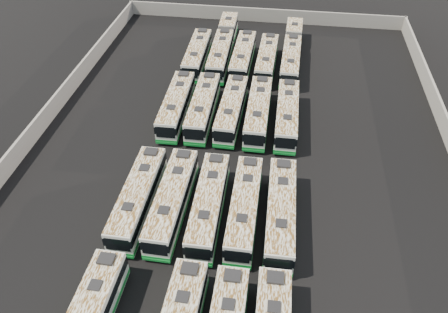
% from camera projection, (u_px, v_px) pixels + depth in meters
% --- Properties ---
extents(ground, '(140.00, 140.00, 0.00)m').
position_uv_depth(ground, '(235.00, 166.00, 44.91)').
color(ground, black).
rests_on(ground, ground).
extents(perimeter_wall, '(45.20, 73.20, 2.20)m').
position_uv_depth(perimeter_wall, '(236.00, 157.00, 44.20)').
color(perimeter_wall, gray).
rests_on(perimeter_wall, ground).
extents(bus_midfront_far_left, '(2.40, 11.32, 3.19)m').
position_uv_depth(bus_midfront_far_left, '(138.00, 197.00, 39.20)').
color(bus_midfront_far_left, silver).
rests_on(bus_midfront_far_left, ground).
extents(bus_midfront_left, '(2.53, 11.42, 3.21)m').
position_uv_depth(bus_midfront_left, '(172.00, 200.00, 38.89)').
color(bus_midfront_left, silver).
rests_on(bus_midfront_left, ground).
extents(bus_midfront_center, '(2.55, 11.24, 3.15)m').
position_uv_depth(bus_midfront_center, '(209.00, 205.00, 38.53)').
color(bus_midfront_center, silver).
rests_on(bus_midfront_center, ground).
extents(bus_midfront_right, '(2.38, 11.05, 3.11)m').
position_uv_depth(bus_midfront_right, '(244.00, 208.00, 38.28)').
color(bus_midfront_right, silver).
rests_on(bus_midfront_right, ground).
extents(bus_midfront_far_right, '(2.61, 11.44, 3.21)m').
position_uv_depth(bus_midfront_far_right, '(281.00, 212.00, 37.80)').
color(bus_midfront_far_right, silver).
rests_on(bus_midfront_far_right, ground).
extents(bus_midback_far_left, '(2.66, 11.37, 3.19)m').
position_uv_depth(bus_midback_far_left, '(176.00, 105.00, 50.46)').
color(bus_midback_far_left, silver).
rests_on(bus_midback_far_left, ground).
extents(bus_midback_left, '(2.55, 11.38, 3.20)m').
position_uv_depth(bus_midback_left, '(203.00, 107.00, 50.18)').
color(bus_midback_left, silver).
rests_on(bus_midback_left, ground).
extents(bus_midback_center, '(2.63, 11.24, 3.15)m').
position_uv_depth(bus_midback_center, '(231.00, 109.00, 49.84)').
color(bus_midback_center, silver).
rests_on(bus_midback_center, ground).
extents(bus_midback_right, '(2.45, 11.41, 3.21)m').
position_uv_depth(bus_midback_right, '(258.00, 112.00, 49.46)').
color(bus_midback_right, silver).
rests_on(bus_midback_right, ground).
extents(bus_midback_far_right, '(2.41, 11.21, 3.16)m').
position_uv_depth(bus_midback_far_right, '(287.00, 115.00, 49.05)').
color(bus_midback_far_right, silver).
rests_on(bus_midback_far_right, ground).
extents(bus_back_far_left, '(2.64, 11.29, 3.17)m').
position_uv_depth(bus_back_far_left, '(197.00, 55.00, 59.93)').
color(bus_back_far_left, silver).
rests_on(bus_back_far_left, ground).
extents(bus_back_left, '(2.75, 17.76, 3.21)m').
position_uv_depth(bus_back_left, '(223.00, 46.00, 61.97)').
color(bus_back_left, silver).
rests_on(bus_back_left, ground).
extents(bus_back_center, '(2.56, 11.38, 3.20)m').
position_uv_depth(bus_back_center, '(243.00, 57.00, 59.37)').
color(bus_back_center, silver).
rests_on(bus_back_center, ground).
extents(bus_back_right, '(2.56, 11.02, 3.09)m').
position_uv_depth(bus_back_right, '(267.00, 60.00, 58.95)').
color(bus_back_right, silver).
rests_on(bus_back_right, ground).
extents(bus_back_far_right, '(2.74, 17.22, 3.11)m').
position_uv_depth(bus_back_far_right, '(292.00, 51.00, 60.80)').
color(bus_back_far_right, silver).
rests_on(bus_back_far_right, ground).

